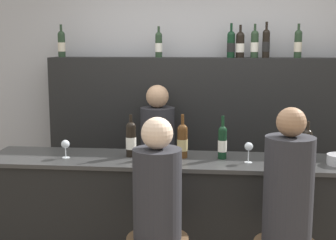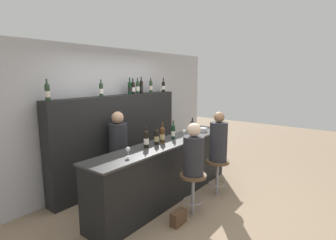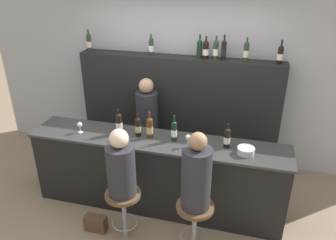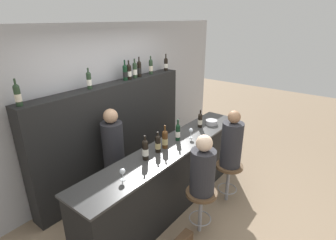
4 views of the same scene
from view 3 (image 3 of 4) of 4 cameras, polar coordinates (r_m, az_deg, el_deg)
The scene contains 26 objects.
ground_plane at distance 4.31m, azimuth -2.92°, elevation -16.67°, with size 16.00×16.00×0.00m, color #8C755B.
wall_back at distance 5.05m, azimuth 2.43°, elevation 7.06°, with size 6.40×0.05×2.60m.
bar_counter at distance 4.20m, azimuth -1.96°, elevation -9.31°, with size 3.17×0.57×0.99m.
back_bar_cabinet at distance 5.01m, azimuth 1.77°, elevation 1.43°, with size 2.98×0.28×1.71m.
wine_bottle_counter_0 at distance 4.07m, azimuth -8.52°, elevation -0.58°, with size 0.08×0.08×0.33m.
wine_bottle_counter_1 at distance 3.99m, azimuth -5.26°, elevation -1.15°, with size 0.07×0.07×0.29m.
wine_bottle_counter_2 at distance 3.94m, azimuth -3.20°, elevation -1.29°, with size 0.08×0.08×0.33m.
wine_bottle_counter_3 at distance 3.87m, azimuth 1.07°, elevation -1.84°, with size 0.07×0.07×0.33m.
wine_bottle_counter_4 at distance 3.79m, azimuth 10.26°, elevation -3.04°, with size 0.07×0.07×0.30m.
wine_bottle_backbar_0 at distance 5.17m, azimuth -13.59°, elevation 13.05°, with size 0.07×0.07×0.32m.
wine_bottle_backbar_1 at distance 4.80m, azimuth -2.94°, elevation 12.71°, with size 0.07×0.07×0.30m.
wine_bottle_backbar_2 at distance 4.64m, azimuth 5.52°, elevation 12.22°, with size 0.08×0.08×0.33m.
wine_bottle_backbar_3 at distance 4.63m, azimuth 6.60°, elevation 12.09°, with size 0.08×0.08×0.31m.
wine_bottle_backbar_4 at distance 4.61m, azimuth 8.32°, elevation 12.03°, with size 0.08×0.08×0.32m.
wine_bottle_backbar_5 at distance 4.60m, azimuth 9.68°, elevation 11.97°, with size 0.07×0.07×0.34m.
wine_bottle_backbar_6 at distance 4.58m, azimuth 13.46°, elevation 11.55°, with size 0.07×0.07×0.32m.
wine_bottle_backbar_7 at distance 4.59m, azimuth 18.98°, elevation 10.76°, with size 0.07×0.07×0.31m.
wine_glass_0 at distance 4.21m, azimuth -15.14°, elevation -0.86°, with size 0.06×0.06×0.14m.
wine_glass_1 at distance 3.75m, azimuth 3.49°, elevation -3.10°, with size 0.06×0.06×0.15m.
metal_bowl at distance 3.75m, azimuth 13.40°, elevation -5.21°, with size 0.19×0.19×0.07m.
bar_stool_left at distance 3.79m, azimuth -7.75°, elevation -14.00°, with size 0.40×0.40×0.62m.
guest_seated_left at distance 3.51m, azimuth -8.20°, elevation -8.08°, with size 0.31×0.31×0.78m.
bar_stool_right at distance 3.61m, azimuth 4.66°, elevation -16.17°, with size 0.40×0.40×0.62m.
guest_seated_right at distance 3.30m, azimuth 4.97°, elevation -9.63°, with size 0.30×0.30×0.85m.
bartender at distance 4.86m, azimuth -3.58°, elevation -1.66°, with size 0.32×0.32×1.47m.
handbag at distance 4.18m, azimuth -12.47°, elevation -17.13°, with size 0.26×0.12×0.20m.
Camera 3 is at (1.02, -3.03, 2.89)m, focal length 35.00 mm.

